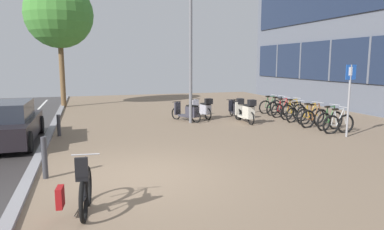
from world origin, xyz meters
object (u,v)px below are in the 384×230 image
bicycle_rack_06 (283,110)px  scooter_far (247,112)px  bicycle_rack_02 (314,118)px  bollard_far (59,125)px  bicycle_foreground (83,191)px  street_tree (59,15)px  bicycle_rack_05 (293,111)px  bicycle_rack_00 (338,124)px  parking_sign (349,93)px  bicycle_rack_04 (297,114)px  bicycle_rack_08 (270,107)px  bicycle_rack_03 (310,116)px  lamp_post (191,50)px  scooter_extra (188,112)px  scooter_mid (203,109)px  bollard_near (45,158)px  bicycle_rack_07 (278,108)px  parked_car_near (6,124)px  scooter_near (237,109)px  bicycle_rack_01 (330,121)px

bicycle_rack_06 → scooter_far: (-2.33, -0.94, 0.14)m
bicycle_rack_02 → bollard_far: 9.61m
bicycle_foreground → street_tree: (-1.07, 15.30, 4.76)m
bicycle_rack_05 → bollard_far: bearing=-175.5°
bicycle_rack_00 → bicycle_rack_05: bicycle_rack_05 is taller
parking_sign → bicycle_rack_04: bearing=87.7°
bicycle_rack_04 → bollard_far: size_ratio=1.69×
bicycle_rack_08 → bicycle_rack_00: bearing=-92.0°
bicycle_rack_03 → bicycle_rack_08: 3.23m
lamp_post → bicycle_rack_00: bearing=-39.5°
bicycle_rack_05 → scooter_extra: size_ratio=0.86×
scooter_far → bollard_far: bearing=-176.3°
scooter_mid → bicycle_foreground: bearing=-120.2°
bicycle_rack_05 → street_tree: bearing=142.6°
bicycle_rack_02 → scooter_far: scooter_far is taller
bicycle_foreground → bicycle_rack_04: bicycle_foreground is taller
bollard_near → bicycle_rack_07: bearing=34.5°
bicycle_rack_06 → scooter_extra: size_ratio=0.83×
bicycle_foreground → bicycle_rack_08: (8.99, 9.52, -0.05)m
bicycle_rack_00 → scooter_far: 3.68m
bicycle_rack_04 → scooter_mid: 4.11m
bicycle_rack_04 → bicycle_rack_05: bearing=71.0°
bicycle_rack_06 → scooter_mid: 3.74m
bicycle_rack_06 → parked_car_near: (-11.20, -2.16, 0.29)m
scooter_far → bollard_near: (-7.39, -5.17, -0.01)m
bicycle_rack_00 → bollard_near: bicycle_rack_00 is taller
bicycle_foreground → bicycle_rack_02: (8.73, 5.65, -0.04)m
bicycle_rack_02 → bicycle_rack_03: (0.29, 0.65, -0.02)m
scooter_near → bollard_far: 7.75m
bicycle_foreground → scooter_near: size_ratio=0.77×
scooter_mid → bicycle_rack_03: bearing=-36.3°
bicycle_rack_04 → bicycle_rack_05: (0.22, 0.65, 0.02)m
bicycle_rack_07 → bollard_near: bearing=-145.5°
bicycle_rack_05 → lamp_post: bearing=174.6°
bicycle_foreground → bicycle_rack_08: bearing=46.7°
bicycle_foreground → bicycle_rack_04: bearing=38.3°
bicycle_rack_08 → scooter_far: bearing=-137.1°
scooter_extra → bicycle_rack_08: bearing=13.3°
bicycle_rack_04 → scooter_near: 2.65m
bicycle_rack_04 → bicycle_rack_01: bearing=-85.3°
scooter_far → bicycle_rack_00: bearing=-52.9°
bicycle_rack_02 → scooter_near: (-2.00, 2.95, 0.08)m
bicycle_rack_03 → bollard_near: bollard_near is taller
bicycle_rack_00 → bicycle_rack_02: size_ratio=0.94×
bicycle_rack_00 → bicycle_rack_03: bearing=83.7°
parked_car_near → parking_sign: bearing=-11.9°
bicycle_rack_06 → scooter_near: (-2.17, 0.37, 0.10)m
bicycle_rack_02 → lamp_post: bearing=151.5°
bicycle_rack_07 → parked_car_near: (-11.30, -2.81, 0.29)m
bicycle_rack_07 → lamp_post: bearing=-169.7°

